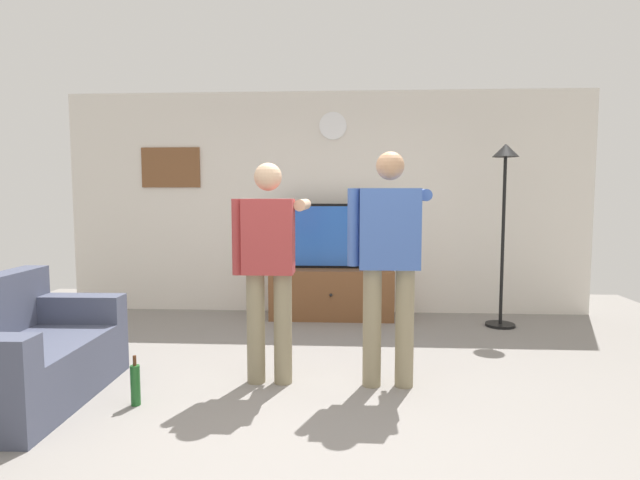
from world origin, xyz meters
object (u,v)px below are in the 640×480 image
wall_clock (333,126)px  tv_stand (332,293)px  person_standing_nearer_lamp (269,260)px  beverage_bottle (135,385)px  framed_picture (171,168)px  person_standing_nearer_couch (389,253)px  floor_lamp (504,197)px  side_couch (19,356)px  television (332,236)px

wall_clock → tv_stand: bearing=-90.0°
person_standing_nearer_lamp → beverage_bottle: (-0.86, -0.50, -0.81)m
tv_stand → beverage_bottle: bearing=-116.0°
framed_picture → person_standing_nearer_couch: (2.51, -2.43, -0.77)m
floor_lamp → side_couch: floor_lamp is taller
framed_picture → side_couch: framed_picture is taller
tv_stand → person_standing_nearer_couch: bearing=-76.7°
person_standing_nearer_lamp → television: bearing=79.3°
tv_stand → person_standing_nearer_lamp: person_standing_nearer_lamp is taller
tv_stand → side_couch: side_couch is taller
television → person_standing_nearer_lamp: 2.20m
person_standing_nearer_couch → side_couch: bearing=-170.2°
side_couch → wall_clock: bearing=53.7°
side_couch → floor_lamp: bearing=29.8°
person_standing_nearer_lamp → framed_picture: bearing=123.6°
side_couch → framed_picture: bearing=87.9°
side_couch → beverage_bottle: size_ratio=4.06×
floor_lamp → side_couch: 4.74m
tv_stand → wall_clock: wall_clock is taller
wall_clock → person_standing_nearer_couch: size_ratio=0.19×
television → floor_lamp: size_ratio=0.64×
floor_lamp → person_standing_nearer_couch: 2.33m
floor_lamp → beverage_bottle: size_ratio=5.70×
television → person_standing_nearer_couch: bearing=-77.0°
tv_stand → framed_picture: bearing=171.6°
wall_clock → person_standing_nearer_couch: bearing=-78.3°
floor_lamp → person_standing_nearer_lamp: bearing=-141.6°
wall_clock → person_standing_nearer_lamp: 2.78m
person_standing_nearer_lamp → person_standing_nearer_couch: bearing=-1.3°
tv_stand → person_standing_nearer_lamp: 2.25m
television → floor_lamp: (1.88, -0.35, 0.46)m
person_standing_nearer_lamp → side_couch: bearing=-164.5°
person_standing_nearer_lamp → person_standing_nearer_couch: 0.91m
person_standing_nearer_couch → framed_picture: bearing=135.9°
framed_picture → floor_lamp: framed_picture is taller
side_couch → television: bearing=51.2°
floor_lamp → beverage_bottle: (-3.15, -2.31, -1.28)m
wall_clock → beverage_bottle: bearing=-113.7°
tv_stand → television: bearing=90.0°
beverage_bottle → tv_stand: bearing=64.0°
beverage_bottle → person_standing_nearer_lamp: bearing=29.9°
beverage_bottle → person_standing_nearer_couch: bearing=15.0°
tv_stand → person_standing_nearer_couch: person_standing_nearer_couch is taller
floor_lamp → person_standing_nearer_couch: (-1.38, -1.83, -0.41)m
television → beverage_bottle: television is taller
tv_stand → wall_clock: size_ratio=4.37×
floor_lamp → person_standing_nearer_lamp: (-2.29, -1.81, -0.48)m
framed_picture → side_couch: size_ratio=0.51×
tv_stand → person_standing_nearer_lamp: bearing=-100.9°
wall_clock → beverage_bottle: (-1.27, -2.90, -2.14)m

